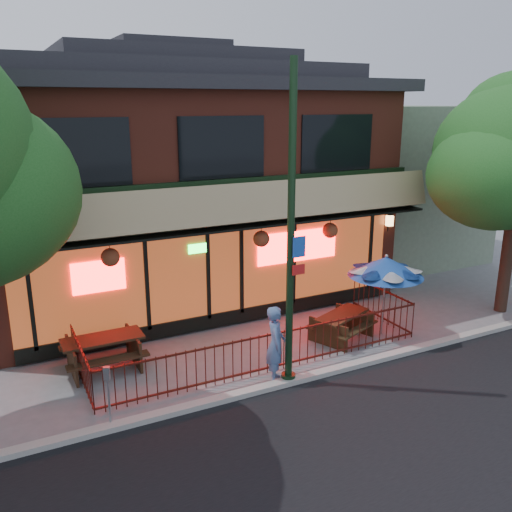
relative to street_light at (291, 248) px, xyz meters
The scene contains 11 objects.
ground 3.17m from the street_light, 90.34° to the left, with size 80.00×80.00×0.00m, color gray.
curb 3.09m from the street_light, 91.40° to the right, with size 80.00×0.25×0.12m, color #999993.
restaurant_building 7.58m from the street_light, 90.02° to the left, with size 12.96×9.49×8.05m.
neighbor_building 12.11m from the street_light, 42.01° to the left, with size 6.00×7.00×6.00m, color gray.
patio_fence 2.68m from the street_light, 90.15° to the left, with size 8.44×2.62×1.00m.
street_light is the anchor object (origin of this frame).
picnic_table_left 5.13m from the street_light, 144.83° to the left, with size 1.87×1.44×0.80m.
picnic_table_right 3.90m from the street_light, 29.94° to the left, with size 2.00×1.79×0.71m.
patio_umbrella 3.96m from the street_light, 17.46° to the left, with size 2.00×1.99×2.28m.
pedestrian 2.27m from the street_light, 138.52° to the left, with size 0.66×0.43×1.80m, color #4B6697.
parking_meter_near 4.60m from the street_light, behind, with size 0.14×0.14×1.31m.
Camera 1 is at (-5.63, -9.96, 6.12)m, focal length 38.00 mm.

